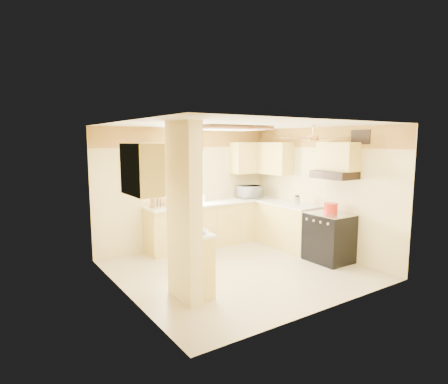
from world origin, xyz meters
TOP-DOWN VIEW (x-y plane):
  - floor at (0.00, 0.00)m, footprint 4.00×4.00m
  - ceiling at (0.00, 0.00)m, footprint 4.00×4.00m
  - wall_back at (0.00, 1.90)m, footprint 4.00×0.00m
  - wall_front at (0.00, -1.90)m, footprint 4.00×0.00m
  - wall_left at (-2.00, 0.00)m, footprint 0.00×3.80m
  - wall_right at (2.00, 0.00)m, footprint 0.00×3.80m
  - wallpaper_border at (0.00, 1.88)m, footprint 4.00×0.02m
  - partition_column at (-1.35, -0.55)m, footprint 0.20×0.70m
  - partition_ledge at (-1.13, -0.55)m, footprint 0.25×0.55m
  - ledge_top at (-1.13, -0.55)m, footprint 0.28×0.58m
  - lower_cabinets_back at (0.50, 1.60)m, footprint 3.00×0.60m
  - lower_cabinets_right at (1.70, 0.60)m, footprint 0.60×1.40m
  - countertop_back at (0.50, 1.59)m, footprint 3.04×0.64m
  - countertop_right at (1.69, 0.60)m, footprint 0.64×1.44m
  - dishwasher_panel at (-0.25, 1.29)m, footprint 0.58×0.02m
  - window at (-0.25, 1.89)m, footprint 0.92×0.02m
  - upper_cab_back_left at (-0.85, 1.72)m, footprint 0.60×0.35m
  - upper_cab_back_right at (1.55, 1.72)m, footprint 0.90×0.35m
  - upper_cab_right at (1.82, 1.25)m, footprint 0.35×1.00m
  - upper_cab_left_wall at (-1.82, -0.25)m, footprint 0.35×0.75m
  - upper_cab_over_stove at (1.82, -0.55)m, footprint 0.35×0.76m
  - stove at (1.67, -0.55)m, footprint 0.68×0.77m
  - range_hood at (1.74, -0.55)m, footprint 0.50×0.76m
  - poster_menu at (-1.24, -0.55)m, footprint 0.02×0.42m
  - poster_nashville at (-1.24, -0.55)m, footprint 0.02×0.42m
  - ceiling_light_panel at (0.10, 0.50)m, footprint 1.35×0.95m
  - ceiling_fan at (1.00, -0.70)m, footprint 1.15×1.15m
  - vent_grate at (1.98, -0.90)m, footprint 0.02×0.40m
  - microwave at (1.46, 1.61)m, footprint 0.54×0.40m
  - bowl at (-1.14, -0.63)m, footprint 0.23×0.23m
  - dutch_oven at (1.72, -0.52)m, footprint 0.27×0.27m
  - kettle at (1.68, 0.32)m, footprint 0.13×0.13m
  - dish_rack at (-0.74, 1.60)m, footprint 0.38×0.29m
  - utensil_crock at (0.33, 1.74)m, footprint 0.10×0.10m

SIDE VIEW (x-z plane):
  - floor at x=0.00m, z-range 0.00..0.00m
  - dishwasher_panel at x=-0.25m, z-range 0.03..0.83m
  - partition_ledge at x=-1.13m, z-range 0.00..0.90m
  - lower_cabinets_back at x=0.50m, z-range 0.00..0.90m
  - lower_cabinets_right at x=1.70m, z-range 0.00..0.90m
  - stove at x=1.67m, z-range 0.00..0.92m
  - ledge_top at x=-1.13m, z-range 0.90..0.94m
  - countertop_back at x=0.50m, z-range 0.90..0.94m
  - countertop_right at x=1.69m, z-range 0.90..0.94m
  - bowl at x=-1.14m, z-range 0.94..0.99m
  - utensil_crock at x=0.33m, z-range 0.91..1.10m
  - dutch_oven at x=1.72m, z-range 0.92..1.10m
  - dish_rack at x=-0.74m, z-range 0.91..1.12m
  - kettle at x=1.68m, z-range 0.93..1.13m
  - microwave at x=1.46m, z-range 0.94..1.22m
  - poster_nashville at x=-1.24m, z-range 0.92..1.48m
  - wall_back at x=0.00m, z-range -0.75..3.25m
  - wall_front at x=0.00m, z-range -0.75..3.25m
  - wall_left at x=-2.00m, z-range -0.65..3.15m
  - wall_right at x=2.00m, z-range -0.65..3.15m
  - partition_column at x=-1.35m, z-range 0.00..2.50m
  - window at x=-0.25m, z-range 1.04..2.06m
  - range_hood at x=1.74m, z-range 1.55..1.69m
  - upper_cab_back_left at x=-0.85m, z-range 1.50..2.20m
  - upper_cab_back_right at x=1.55m, z-range 1.50..2.20m
  - upper_cab_right at x=1.82m, z-range 1.50..2.20m
  - upper_cab_left_wall at x=-1.82m, z-range 1.50..2.20m
  - poster_menu at x=-1.24m, z-range 1.57..2.14m
  - upper_cab_over_stove at x=1.82m, z-range 1.69..2.21m
  - ceiling_fan at x=1.00m, z-range 2.16..2.42m
  - wallpaper_border at x=0.00m, z-range 2.10..2.50m
  - vent_grate at x=1.98m, z-range 2.17..2.42m
  - ceiling_light_panel at x=0.10m, z-range 2.42..2.49m
  - ceiling at x=0.00m, z-range 2.50..2.50m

